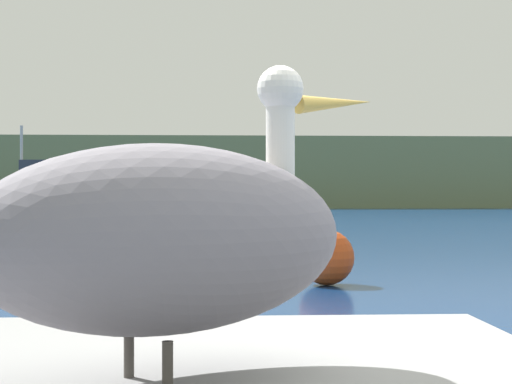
% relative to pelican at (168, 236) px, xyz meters
% --- Properties ---
extents(hillside_backdrop, '(140.00, 16.08, 5.04)m').
position_rel_pelican_xyz_m(hillside_backdrop, '(1.33, 66.25, 1.49)').
color(hillside_backdrop, '#6B7A51').
rests_on(hillside_backdrop, ground).
extents(pelican, '(1.35, 1.17, 0.93)m').
position_rel_pelican_xyz_m(pelican, '(0.00, 0.00, 0.00)').
color(pelican, slate).
rests_on(pelican, pier_dock).
extents(fishing_boat_teal, '(5.87, 2.49, 3.89)m').
position_rel_pelican_xyz_m(fishing_boat_teal, '(-5.95, 34.24, -0.12)').
color(fishing_boat_teal, teal).
rests_on(fishing_boat_teal, ground).
extents(mooring_buoy, '(0.69, 0.69, 0.69)m').
position_rel_pelican_xyz_m(mooring_buoy, '(1.59, 8.40, -0.69)').
color(mooring_buoy, '#E54C19').
rests_on(mooring_buoy, ground).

